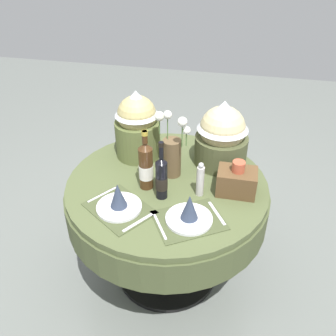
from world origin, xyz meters
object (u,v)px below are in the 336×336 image
object	(u,v)px
place_setting_right	(189,214)
woven_basket_side_right	(237,181)
wine_bottle_rear	(161,177)
dining_table	(167,202)
place_setting_left	(119,202)
flower_vase	(172,152)
wine_bottle_centre	(146,166)
gift_tub_back_left	(137,122)
gift_tub_back_right	(222,132)
pepper_mill	(200,180)

from	to	relation	value
place_setting_right	woven_basket_side_right	size ratio (longest dim) A/B	1.99
wine_bottle_rear	dining_table	bearing A→B (deg)	88.04
place_setting_left	flower_vase	distance (m)	0.44
wine_bottle_centre	gift_tub_back_left	distance (m)	0.36
dining_table	gift_tub_back_right	bearing A→B (deg)	44.65
gift_tub_back_left	woven_basket_side_right	distance (m)	0.71
flower_vase	wine_bottle_centre	bearing A→B (deg)	-127.29
gift_tub_back_left	woven_basket_side_right	world-z (taller)	gift_tub_back_left
pepper_mill	gift_tub_back_left	size ratio (longest dim) A/B	0.48
wine_bottle_centre	gift_tub_back_right	size ratio (longest dim) A/B	0.87
gift_tub_back_right	place_setting_right	bearing A→B (deg)	-99.79
dining_table	gift_tub_back_left	bearing A→B (deg)	133.30
gift_tub_back_left	dining_table	bearing A→B (deg)	-46.70
woven_basket_side_right	flower_vase	bearing A→B (deg)	166.15
wine_bottle_centre	woven_basket_side_right	distance (m)	0.51
gift_tub_back_right	woven_basket_side_right	distance (m)	0.34
dining_table	wine_bottle_rear	size ratio (longest dim) A/B	3.45
wine_bottle_centre	gift_tub_back_left	xyz separation A→B (m)	(-0.14, 0.32, 0.09)
flower_vase	pepper_mill	bearing A→B (deg)	-40.05
wine_bottle_rear	pepper_mill	size ratio (longest dim) A/B	1.65
place_setting_right	wine_bottle_centre	bearing A→B (deg)	140.61
place_setting_left	wine_bottle_centre	size ratio (longest dim) A/B	1.19
place_setting_left	gift_tub_back_right	world-z (taller)	gift_tub_back_right
flower_vase	pepper_mill	size ratio (longest dim) A/B	1.96
place_setting_left	pepper_mill	bearing A→B (deg)	28.01
flower_vase	gift_tub_back_right	world-z (taller)	gift_tub_back_right
flower_vase	woven_basket_side_right	world-z (taller)	flower_vase
place_setting_right	wine_bottle_rear	world-z (taller)	wine_bottle_rear
wine_bottle_centre	wine_bottle_rear	world-z (taller)	wine_bottle_centre
gift_tub_back_left	gift_tub_back_right	xyz separation A→B (m)	(0.52, 0.02, -0.02)
flower_vase	woven_basket_side_right	distance (m)	0.40
place_setting_left	gift_tub_back_left	bearing A→B (deg)	94.94
flower_vase	gift_tub_back_right	distance (m)	0.33
woven_basket_side_right	pepper_mill	bearing A→B (deg)	-161.53
place_setting_left	woven_basket_side_right	xyz separation A→B (m)	(0.59, 0.28, 0.03)
wine_bottle_rear	gift_tub_back_right	bearing A→B (deg)	55.47
place_setting_right	place_setting_left	bearing A→B (deg)	177.93
place_setting_right	gift_tub_back_right	size ratio (longest dim) A/B	1.02
flower_vase	wine_bottle_centre	distance (m)	0.19
dining_table	woven_basket_side_right	xyz separation A→B (m)	(0.40, -0.01, 0.23)
place_setting_right	gift_tub_back_left	xyz separation A→B (m)	(-0.42, 0.56, 0.19)
dining_table	gift_tub_back_left	xyz separation A→B (m)	(-0.24, 0.26, 0.38)
dining_table	place_setting_right	distance (m)	0.40
flower_vase	woven_basket_side_right	bearing A→B (deg)	-13.85
place_setting_right	pepper_mill	size ratio (longest dim) A/B	2.03
flower_vase	gift_tub_back_left	world-z (taller)	gift_tub_back_left
place_setting_right	pepper_mill	distance (m)	0.23
place_setting_left	gift_tub_back_left	xyz separation A→B (m)	(-0.05, 0.54, 0.19)
flower_vase	gift_tub_back_right	xyz separation A→B (m)	(0.27, 0.19, 0.06)
place_setting_left	dining_table	bearing A→B (deg)	55.28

